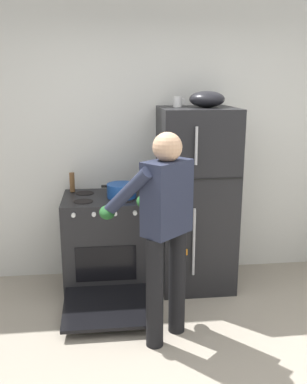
# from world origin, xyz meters

# --- Properties ---
(kitchen_wall_back) EXTENTS (6.00, 0.10, 2.70)m
(kitchen_wall_back) POSITION_xyz_m (0.00, 1.95, 1.35)
(kitchen_wall_back) COLOR silver
(kitchen_wall_back) RESTS_ON ground
(refrigerator) EXTENTS (0.68, 0.72, 1.71)m
(refrigerator) POSITION_xyz_m (0.37, 1.57, 0.85)
(refrigerator) COLOR black
(refrigerator) RESTS_ON ground
(stove_range) EXTENTS (0.76, 1.21, 0.91)m
(stove_range) POSITION_xyz_m (-0.49, 1.55, 0.44)
(stove_range) COLOR black
(stove_range) RESTS_ON ground
(person_cook) EXTENTS (0.69, 0.73, 1.60)m
(person_cook) POSITION_xyz_m (-0.07, 0.69, 0.96)
(person_cook) COLOR black
(person_cook) RESTS_ON ground
(red_pot) EXTENTS (0.37, 0.27, 0.12)m
(red_pot) POSITION_xyz_m (-0.33, 1.52, 0.97)
(red_pot) COLOR #19479E
(red_pot) RESTS_ON stove_range
(coffee_mug) EXTENTS (0.11, 0.08, 0.10)m
(coffee_mug) POSITION_xyz_m (0.19, 1.62, 1.75)
(coffee_mug) COLOR silver
(coffee_mug) RESTS_ON refrigerator
(pepper_mill) EXTENTS (0.05, 0.05, 0.19)m
(pepper_mill) POSITION_xyz_m (-0.79, 1.77, 1.00)
(pepper_mill) COLOR brown
(pepper_mill) RESTS_ON stove_range
(mixing_bowl) EXTENTS (0.32, 0.32, 0.14)m
(mixing_bowl) POSITION_xyz_m (0.45, 1.57, 1.78)
(mixing_bowl) COLOR black
(mixing_bowl) RESTS_ON refrigerator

